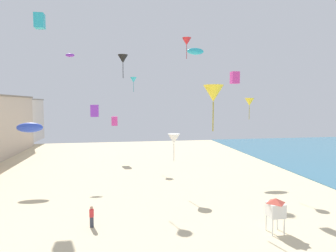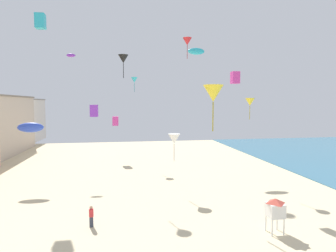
{
  "view_description": "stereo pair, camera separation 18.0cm",
  "coord_description": "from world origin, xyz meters",
  "px_view_note": "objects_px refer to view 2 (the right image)",
  "views": [
    {
      "loc": [
        -1.39,
        -9.49,
        9.37
      ],
      "look_at": [
        2.98,
        16.49,
        7.27
      ],
      "focal_mm": 30.39,
      "sensor_mm": 36.0,
      "label": 1
    },
    {
      "loc": [
        -1.21,
        -9.52,
        9.37
      ],
      "look_at": [
        2.98,
        16.49,
        7.27
      ],
      "focal_mm": 30.39,
      "sensor_mm": 36.0,
      "label": 2
    }
  ],
  "objects_px": {
    "kite_flyer": "(91,215)",
    "lifeguard_stand": "(275,208)",
    "kite_magenta_box_2": "(115,121)",
    "kite_cyan_box": "(40,21)",
    "kite_purple_box": "(94,111)",
    "kite_purple_parafoil": "(71,55)",
    "kite_blue_parafoil": "(31,127)",
    "kite_black_delta": "(123,59)",
    "kite_red_delta": "(187,42)",
    "kite_yellow_delta_2": "(250,102)",
    "kite_yellow_delta": "(213,93)",
    "kite_magenta_box": "(235,78)",
    "kite_white_delta": "(174,139)",
    "kite_cyan_parafoil": "(196,51)",
    "kite_cyan_delta": "(134,80)"
  },
  "relations": [
    {
      "from": "kite_black_delta",
      "to": "kite_purple_box",
      "type": "bearing_deg",
      "value": -99.25
    },
    {
      "from": "kite_yellow_delta_2",
      "to": "kite_white_delta",
      "type": "relative_size",
      "value": 0.84
    },
    {
      "from": "kite_yellow_delta_2",
      "to": "kite_blue_parafoil",
      "type": "height_order",
      "value": "kite_yellow_delta_2"
    },
    {
      "from": "kite_yellow_delta",
      "to": "kite_yellow_delta_2",
      "type": "bearing_deg",
      "value": 46.08
    },
    {
      "from": "kite_red_delta",
      "to": "kite_black_delta",
      "type": "bearing_deg",
      "value": -150.82
    },
    {
      "from": "kite_yellow_delta",
      "to": "kite_purple_parafoil",
      "type": "bearing_deg",
      "value": 127.08
    },
    {
      "from": "kite_yellow_delta",
      "to": "kite_yellow_delta_2",
      "type": "relative_size",
      "value": 1.65
    },
    {
      "from": "kite_blue_parafoil",
      "to": "kite_red_delta",
      "type": "bearing_deg",
      "value": 9.1
    },
    {
      "from": "kite_cyan_parafoil",
      "to": "kite_magenta_box",
      "type": "bearing_deg",
      "value": -87.86
    },
    {
      "from": "kite_magenta_box_2",
      "to": "kite_cyan_box",
      "type": "bearing_deg",
      "value": -123.49
    },
    {
      "from": "kite_flyer",
      "to": "kite_blue_parafoil",
      "type": "distance_m",
      "value": 15.94
    },
    {
      "from": "kite_white_delta",
      "to": "kite_black_delta",
      "type": "distance_m",
      "value": 10.65
    },
    {
      "from": "kite_purple_parafoil",
      "to": "kite_cyan_box",
      "type": "relative_size",
      "value": 0.77
    },
    {
      "from": "kite_yellow_delta_2",
      "to": "kite_red_delta",
      "type": "height_order",
      "value": "kite_red_delta"
    },
    {
      "from": "kite_black_delta",
      "to": "kite_blue_parafoil",
      "type": "distance_m",
      "value": 13.1
    },
    {
      "from": "kite_flyer",
      "to": "kite_cyan_parafoil",
      "type": "xyz_separation_m",
      "value": [
        13.55,
        20.75,
        16.29
      ]
    },
    {
      "from": "kite_blue_parafoil",
      "to": "lifeguard_stand",
      "type": "bearing_deg",
      "value": -36.71
    },
    {
      "from": "kite_flyer",
      "to": "kite_purple_parafoil",
      "type": "height_order",
      "value": "kite_purple_parafoil"
    },
    {
      "from": "kite_black_delta",
      "to": "kite_magenta_box_2",
      "type": "bearing_deg",
      "value": 95.11
    },
    {
      "from": "kite_purple_parafoil",
      "to": "kite_blue_parafoil",
      "type": "relative_size",
      "value": 0.44
    },
    {
      "from": "kite_purple_box",
      "to": "kite_purple_parafoil",
      "type": "bearing_deg",
      "value": 102.75
    },
    {
      "from": "kite_yellow_delta",
      "to": "kite_black_delta",
      "type": "relative_size",
      "value": 1.54
    },
    {
      "from": "kite_white_delta",
      "to": "kite_magenta_box_2",
      "type": "bearing_deg",
      "value": 109.38
    },
    {
      "from": "lifeguard_stand",
      "to": "kite_red_delta",
      "type": "distance_m",
      "value": 24.53
    },
    {
      "from": "lifeguard_stand",
      "to": "kite_magenta_box",
      "type": "xyz_separation_m",
      "value": [
        0.85,
        9.92,
        10.2
      ]
    },
    {
      "from": "kite_white_delta",
      "to": "kite_blue_parafoil",
      "type": "distance_m",
      "value": 16.51
    },
    {
      "from": "kite_flyer",
      "to": "kite_purple_parafoil",
      "type": "bearing_deg",
      "value": -177.89
    },
    {
      "from": "kite_yellow_delta",
      "to": "kite_red_delta",
      "type": "bearing_deg",
      "value": 86.39
    },
    {
      "from": "kite_flyer",
      "to": "kite_red_delta",
      "type": "bearing_deg",
      "value": 134.59
    },
    {
      "from": "kite_purple_box",
      "to": "kite_purple_parafoil",
      "type": "relative_size",
      "value": 0.64
    },
    {
      "from": "kite_yellow_delta_2",
      "to": "kite_red_delta",
      "type": "distance_m",
      "value": 11.98
    },
    {
      "from": "lifeguard_stand",
      "to": "kite_cyan_box",
      "type": "relative_size",
      "value": 1.55
    },
    {
      "from": "kite_flyer",
      "to": "lifeguard_stand",
      "type": "height_order",
      "value": "lifeguard_stand"
    },
    {
      "from": "kite_magenta_box",
      "to": "kite_white_delta",
      "type": "bearing_deg",
      "value": 175.16
    },
    {
      "from": "kite_magenta_box",
      "to": "kite_magenta_box_2",
      "type": "distance_m",
      "value": 23.39
    },
    {
      "from": "kite_purple_box",
      "to": "kite_red_delta",
      "type": "relative_size",
      "value": 0.3
    },
    {
      "from": "kite_magenta_box_2",
      "to": "kite_black_delta",
      "type": "relative_size",
      "value": 0.58
    },
    {
      "from": "kite_cyan_box",
      "to": "kite_white_delta",
      "type": "xyz_separation_m",
      "value": [
        14.4,
        -6.19,
        -13.03
      ]
    },
    {
      "from": "kite_magenta_box",
      "to": "kite_black_delta",
      "type": "bearing_deg",
      "value": 160.02
    },
    {
      "from": "kite_yellow_delta_2",
      "to": "lifeguard_stand",
      "type": "bearing_deg",
      "value": -106.28
    },
    {
      "from": "lifeguard_stand",
      "to": "kite_magenta_box",
      "type": "height_order",
      "value": "kite_magenta_box"
    },
    {
      "from": "kite_magenta_box_2",
      "to": "kite_blue_parafoil",
      "type": "relative_size",
      "value": 0.53
    },
    {
      "from": "kite_purple_box",
      "to": "kite_black_delta",
      "type": "bearing_deg",
      "value": 80.75
    },
    {
      "from": "kite_flyer",
      "to": "kite_magenta_box",
      "type": "bearing_deg",
      "value": 105.45
    },
    {
      "from": "kite_yellow_delta_2",
      "to": "kite_cyan_box",
      "type": "relative_size",
      "value": 1.46
    },
    {
      "from": "lifeguard_stand",
      "to": "kite_purple_box",
      "type": "bearing_deg",
      "value": 156.02
    },
    {
      "from": "kite_blue_parafoil",
      "to": "kite_black_delta",
      "type": "bearing_deg",
      "value": -8.96
    },
    {
      "from": "kite_blue_parafoil",
      "to": "kite_magenta_box_2",
      "type": "bearing_deg",
      "value": 54.67
    },
    {
      "from": "kite_cyan_delta",
      "to": "kite_flyer",
      "type": "bearing_deg",
      "value": -100.14
    },
    {
      "from": "kite_purple_parafoil",
      "to": "kite_purple_box",
      "type": "bearing_deg",
      "value": -77.25
    }
  ]
}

